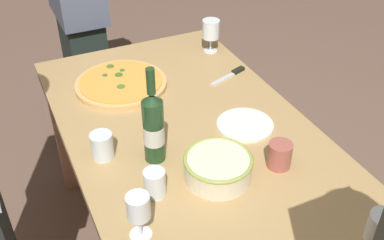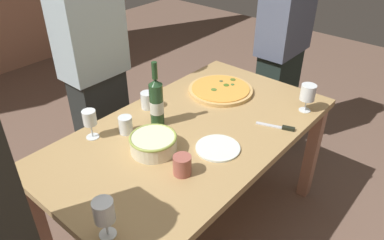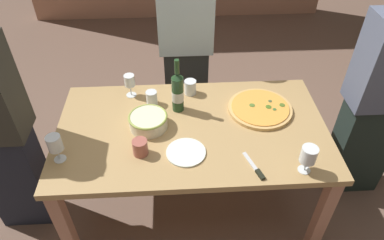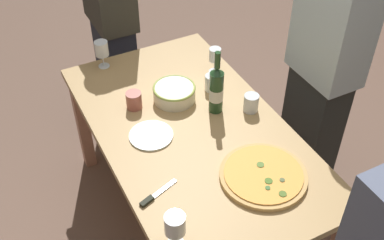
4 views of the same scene
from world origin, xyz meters
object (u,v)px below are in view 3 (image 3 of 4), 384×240
(cup_spare, at_px, (152,98))
(wine_glass_near_pizza, at_px, (130,81))
(wine_bottle, at_px, (178,92))
(cup_amber, at_px, (140,147))
(side_plate, at_px, (186,152))
(cup_ceramic, at_px, (190,87))
(wine_glass_by_bottle, at_px, (55,144))
(person_guest_right, at_px, (381,100))
(pizza_knife, at_px, (256,169))
(person_guest_left, at_px, (185,45))
(dining_table, at_px, (192,139))
(serving_bowl, at_px, (148,121))
(pizza, at_px, (260,108))
(wine_glass_far_left, at_px, (308,156))

(cup_spare, bearing_deg, wine_glass_near_pizza, 144.59)
(wine_bottle, bearing_deg, cup_amber, -120.18)
(wine_bottle, distance_m, side_plate, 0.40)
(wine_glass_near_pizza, relative_size, cup_ceramic, 1.62)
(side_plate, bearing_deg, wine_bottle, 94.69)
(cup_ceramic, distance_m, side_plate, 0.55)
(wine_glass_by_bottle, bearing_deg, wine_glass_near_pizza, 58.11)
(cup_ceramic, bearing_deg, person_guest_right, -9.74)
(pizza_knife, distance_m, person_guest_left, 1.20)
(dining_table, relative_size, cup_amber, 17.25)
(serving_bowl, bearing_deg, pizza, 9.31)
(wine_glass_near_pizza, bearing_deg, pizza, -13.97)
(wine_glass_by_bottle, bearing_deg, dining_table, 16.24)
(side_plate, bearing_deg, wine_glass_by_bottle, -179.43)
(wine_glass_near_pizza, bearing_deg, cup_amber, -80.52)
(pizza, xyz_separation_m, side_plate, (-0.48, -0.34, -0.01))
(dining_table, xyz_separation_m, wine_bottle, (-0.08, 0.18, 0.23))
(cup_spare, height_order, person_guest_right, person_guest_right)
(pizza_knife, bearing_deg, pizza, 76.18)
(wine_glass_near_pizza, distance_m, side_plate, 0.65)
(wine_glass_far_left, distance_m, pizza_knife, 0.27)
(pizza, distance_m, person_guest_right, 0.77)
(wine_bottle, height_order, cup_amber, wine_bottle)
(wine_glass_by_bottle, relative_size, cup_ceramic, 1.72)
(wine_glass_by_bottle, bearing_deg, serving_bowl, 26.74)
(pizza_knife, height_order, person_guest_left, person_guest_left)
(wine_bottle, relative_size, wine_glass_near_pizza, 2.30)
(pizza, bearing_deg, pizza_knife, -103.82)
(wine_bottle, xyz_separation_m, wine_glass_far_left, (0.64, -0.54, -0.03))
(wine_bottle, distance_m, wine_glass_far_left, 0.84)
(cup_ceramic, height_order, pizza_knife, cup_ceramic)
(wine_glass_near_pizza, bearing_deg, wine_bottle, -28.21)
(serving_bowl, xyz_separation_m, wine_glass_by_bottle, (-0.47, -0.24, 0.07))
(cup_ceramic, bearing_deg, serving_bowl, -129.96)
(wine_glass_by_bottle, xyz_separation_m, wine_glass_far_left, (1.29, -0.15, -0.00))
(pizza, bearing_deg, serving_bowl, -170.69)
(wine_glass_far_left, height_order, cup_amber, wine_glass_far_left)
(serving_bowl, height_order, cup_ceramic, cup_ceramic)
(cup_ceramic, xyz_separation_m, side_plate, (-0.05, -0.54, -0.04))
(wine_glass_far_left, relative_size, cup_spare, 1.73)
(wine_bottle, xyz_separation_m, cup_ceramic, (0.08, 0.16, -0.09))
(side_plate, bearing_deg, cup_ceramic, 84.38)
(pizza, bearing_deg, side_plate, -144.50)
(wine_glass_by_bottle, height_order, cup_amber, wine_glass_by_bottle)
(wine_bottle, distance_m, pizza_knife, 0.67)
(pizza_knife, distance_m, person_guest_right, 1.01)
(dining_table, xyz_separation_m, cup_ceramic, (0.01, 0.34, 0.14))
(dining_table, bearing_deg, pizza, 17.63)
(pizza, relative_size, cup_ceramic, 4.14)
(wine_bottle, relative_size, person_guest_right, 0.23)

